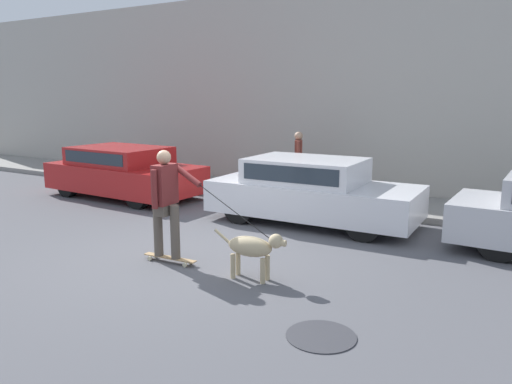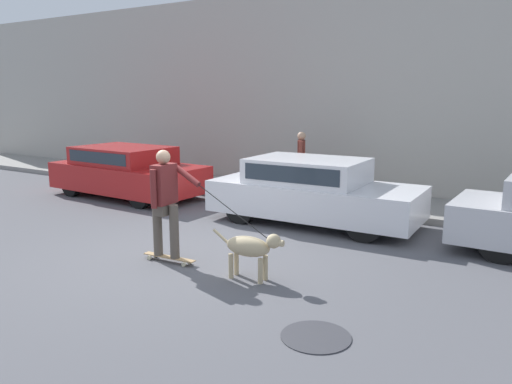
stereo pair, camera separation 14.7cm
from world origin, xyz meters
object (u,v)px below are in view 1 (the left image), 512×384
parked_car_0 (124,172)px  dog (253,248)px  pedestrian_with_bag (298,160)px  parked_car_1 (311,192)px  skateboarder (166,199)px

parked_car_0 → dog: bearing=-27.5°
dog → pedestrian_with_bag: 5.55m
dog → pedestrian_with_bag: size_ratio=0.72×
parked_car_1 → dog: bearing=-80.5°
parked_car_1 → skateboarder: skateboarder is taller
parked_car_1 → skateboarder: bearing=-106.1°
parked_car_0 → parked_car_1: parked_car_1 is taller
skateboarder → pedestrian_with_bag: (-0.31, 5.25, -0.00)m
parked_car_0 → pedestrian_with_bag: pedestrian_with_bag is taller
parked_car_0 → dog: 6.70m
parked_car_1 → pedestrian_with_bag: (-1.21, 1.89, 0.35)m
pedestrian_with_bag → parked_car_1: bearing=97.8°
dog → pedestrian_with_bag: (-1.83, 5.21, 0.53)m
parked_car_0 → skateboarder: size_ratio=1.78×
skateboarder → parked_car_1: bearing=72.0°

